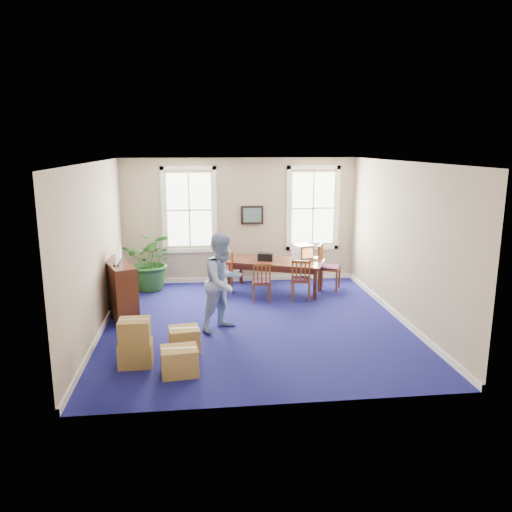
{
  "coord_description": "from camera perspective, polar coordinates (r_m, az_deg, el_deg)",
  "views": [
    {
      "loc": [
        -1.06,
        -9.46,
        3.51
      ],
      "look_at": [
        0.1,
        0.6,
        1.25
      ],
      "focal_mm": 35.0,
      "sensor_mm": 36.0,
      "label": 1
    }
  ],
  "objects": [
    {
      "name": "game_console",
      "position": [
        12.29,
        6.83,
        -0.27
      ],
      "size": [
        0.2,
        0.24,
        0.06
      ],
      "primitive_type": "cube",
      "rotation": [
        0.0,
        0.0,
        -0.12
      ],
      "color": "white",
      "rests_on": "conference_table"
    },
    {
      "name": "baseboard_right",
      "position": [
        10.85,
        15.72,
        -6.45
      ],
      "size": [
        0.04,
        6.5,
        0.12
      ],
      "primitive_type": "cube",
      "color": "white",
      "rests_on": "ground"
    },
    {
      "name": "man",
      "position": [
        9.55,
        -3.76,
        -3.0
      ],
      "size": [
        1.17,
        1.15,
        1.9
      ],
      "primitive_type": "imported",
      "rotation": [
        0.0,
        0.0,
        0.72
      ],
      "color": "#87A0CE",
      "rests_on": "ground"
    },
    {
      "name": "chair_near_right",
      "position": [
        11.53,
        5.18,
        -2.67
      ],
      "size": [
        0.54,
        0.54,
        0.98
      ],
      "primitive_type": null,
      "rotation": [
        0.0,
        0.0,
        2.88
      ],
      "color": "brown",
      "rests_on": "ground"
    },
    {
      "name": "wall_picture",
      "position": [
        12.86,
        -0.45,
        4.7
      ],
      "size": [
        0.58,
        0.06,
        0.48
      ],
      "primitive_type": null,
      "color": "black",
      "rests_on": "ground"
    },
    {
      "name": "crt_tv",
      "position": [
        12.24,
        5.39,
        0.45
      ],
      "size": [
        0.54,
        0.56,
        0.36
      ],
      "primitive_type": null,
      "rotation": [
        0.0,
        0.0,
        0.4
      ],
      "color": "#B7B7BC",
      "rests_on": "conference_table"
    },
    {
      "name": "window_right",
      "position": [
        13.13,
        6.53,
        5.45
      ],
      "size": [
        1.4,
        0.12,
        2.2
      ],
      "primitive_type": null,
      "color": "white",
      "rests_on": "ground"
    },
    {
      "name": "window_left",
      "position": [
        12.8,
        -7.64,
        5.23
      ],
      "size": [
        1.4,
        0.12,
        2.2
      ],
      "primitive_type": null,
      "color": "white",
      "rests_on": "ground"
    },
    {
      "name": "wall_back",
      "position": [
        12.9,
        -1.8,
        4.05
      ],
      "size": [
        6.5,
        0.0,
        6.5
      ],
      "primitive_type": "plane",
      "rotation": [
        1.57,
        0.0,
        0.0
      ],
      "color": "tan",
      "rests_on": "ground"
    },
    {
      "name": "baseboard_back",
      "position": [
        13.18,
        -1.74,
        -2.6
      ],
      "size": [
        6.0,
        0.04,
        0.12
      ],
      "primitive_type": "cube",
      "color": "white",
      "rests_on": "ground"
    },
    {
      "name": "cardboard_boxes",
      "position": [
        8.47,
        -12.18,
        -9.19
      ],
      "size": [
        1.47,
        1.47,
        0.82
      ],
      "primitive_type": null,
      "rotation": [
        0.0,
        0.0,
        0.02
      ],
      "color": "#A47F40",
      "rests_on": "ground"
    },
    {
      "name": "chair_end_left",
      "position": [
        12.04,
        -3.96,
        -1.86
      ],
      "size": [
        0.53,
        0.53,
        1.03
      ],
      "primitive_type": null,
      "rotation": [
        0.0,
        0.0,
        -1.41
      ],
      "color": "brown",
      "rests_on": "ground"
    },
    {
      "name": "chair_end_right",
      "position": [
        12.43,
        8.41,
        -1.28
      ],
      "size": [
        0.67,
        0.67,
        1.12
      ],
      "primitive_type": null,
      "rotation": [
        0.0,
        0.0,
        1.14
      ],
      "color": "brown",
      "rests_on": "ground"
    },
    {
      "name": "brochure_rack",
      "position": [
        10.62,
        -15.47,
        0.36
      ],
      "size": [
        0.29,
        0.69,
        0.3
      ],
      "primitive_type": null,
      "rotation": [
        0.0,
        0.0,
        -0.25
      ],
      "color": "#99999E",
      "rests_on": "credenza"
    },
    {
      "name": "wall_front",
      "position": [
        6.58,
        3.0,
        -4.29
      ],
      "size": [
        6.5,
        0.0,
        6.5
      ],
      "primitive_type": "plane",
      "rotation": [
        -1.57,
        0.0,
        0.0
      ],
      "color": "tan",
      "rests_on": "ground"
    },
    {
      "name": "baseboard_left",
      "position": [
        10.25,
        -17.07,
        -7.67
      ],
      "size": [
        0.04,
        6.5,
        0.12
      ],
      "primitive_type": "cube",
      "color": "white",
      "rests_on": "ground"
    },
    {
      "name": "floor",
      "position": [
        10.15,
        -0.17,
        -7.66
      ],
      "size": [
        6.5,
        6.5,
        0.0
      ],
      "primitive_type": "plane",
      "color": "navy",
      "rests_on": "ground"
    },
    {
      "name": "conference_table",
      "position": [
        12.21,
        2.32,
        -2.27
      ],
      "size": [
        2.48,
        1.8,
        0.77
      ],
      "primitive_type": null,
      "rotation": [
        0.0,
        0.0,
        -0.39
      ],
      "color": "#4A2014",
      "rests_on": "ground"
    },
    {
      "name": "credenza",
      "position": [
        10.8,
        -15.35,
        -3.53
      ],
      "size": [
        0.95,
        1.58,
        1.2
      ],
      "primitive_type": "cube",
      "rotation": [
        0.0,
        0.0,
        0.36
      ],
      "color": "#4A2014",
      "rests_on": "ground"
    },
    {
      "name": "ceiling",
      "position": [
        9.53,
        -0.19,
        10.72
      ],
      "size": [
        6.5,
        6.5,
        0.0
      ],
      "primitive_type": "plane",
      "rotation": [
        3.14,
        0.0,
        0.0
      ],
      "color": "white",
      "rests_on": "ground"
    },
    {
      "name": "equipment_bag",
      "position": [
        12.11,
        1.1,
        -0.07
      ],
      "size": [
        0.41,
        0.32,
        0.18
      ],
      "primitive_type": "cube",
      "rotation": [
        0.0,
        0.0,
        -0.26
      ],
      "color": "black",
      "rests_on": "conference_table"
    },
    {
      "name": "wall_left",
      "position": [
        9.84,
        -17.81,
        0.78
      ],
      "size": [
        0.0,
        6.5,
        6.5
      ],
      "primitive_type": "plane",
      "rotation": [
        1.57,
        0.0,
        1.57
      ],
      "color": "tan",
      "rests_on": "ground"
    },
    {
      "name": "wall_right",
      "position": [
        10.47,
        16.37,
        1.56
      ],
      "size": [
        0.0,
        6.5,
        6.5
      ],
      "primitive_type": "plane",
      "rotation": [
        1.57,
        0.0,
        -1.57
      ],
      "color": "tan",
      "rests_on": "ground"
    },
    {
      "name": "potted_plant",
      "position": [
        12.49,
        -11.82,
        -0.56
      ],
      "size": [
        1.52,
        1.39,
        1.46
      ],
      "primitive_type": "imported",
      "rotation": [
        0.0,
        0.0,
        -0.21
      ],
      "color": "#1F4E1D",
      "rests_on": "ground"
    },
    {
      "name": "chair_near_left",
      "position": [
        11.39,
        0.62,
        -2.95
      ],
      "size": [
        0.44,
        0.44,
        0.92
      ],
      "primitive_type": null,
      "rotation": [
        0.0,
        0.0,
        3.07
      ],
      "color": "brown",
      "rests_on": "ground"
    }
  ]
}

